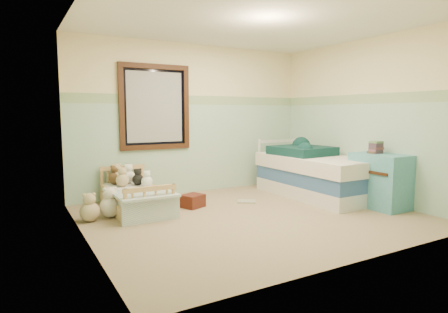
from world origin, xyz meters
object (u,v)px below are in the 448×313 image
toddler_bed_frame (135,204)px  plush_floor_tan (90,212)px  plush_floor_cream (110,207)px  twin_bed_frame (316,190)px  dresser (380,181)px  floor_book (247,201)px  red_pillow (193,201)px

toddler_bed_frame → plush_floor_tan: plush_floor_tan is taller
plush_floor_cream → plush_floor_tan: size_ratio=1.11×
twin_bed_frame → dresser: 1.07m
toddler_bed_frame → dresser: bearing=-27.0°
plush_floor_tan → dresser: size_ratio=0.32×
floor_book → twin_bed_frame: bearing=23.6°
toddler_bed_frame → plush_floor_tan: size_ratio=5.56×
twin_bed_frame → toddler_bed_frame: bearing=168.1°
plush_floor_cream → twin_bed_frame: 3.24m
plush_floor_cream → twin_bed_frame: size_ratio=0.14×
twin_bed_frame → floor_book: size_ratio=7.28×
red_pillow → floor_book: (0.85, -0.13, -0.08)m
twin_bed_frame → red_pillow: bearing=170.4°
toddler_bed_frame → dresser: size_ratio=1.77×
toddler_bed_frame → plush_floor_cream: (-0.40, -0.21, 0.05)m
red_pillow → toddler_bed_frame: bearing=162.0°
plush_floor_cream → red_pillow: 1.17m
plush_floor_tan → red_pillow: bearing=1.3°
plush_floor_tan → toddler_bed_frame: bearing=23.0°
dresser → floor_book: bearing=141.3°
twin_bed_frame → plush_floor_tan: bearing=174.8°
plush_floor_cream → dresser: 3.78m
toddler_bed_frame → plush_floor_cream: 0.45m
red_pillow → floor_book: 0.86m
dresser → red_pillow: (-2.35, 1.33, -0.30)m
plush_floor_cream → twin_bed_frame: (3.21, -0.39, -0.03)m
plush_floor_tan → dresser: dresser is taller
plush_floor_tan → red_pillow: size_ratio=0.84×
plush_floor_cream → plush_floor_tan: plush_floor_cream is taller
toddler_bed_frame → twin_bed_frame: twin_bed_frame is taller
plush_floor_cream → floor_book: (2.01, -0.17, -0.12)m
toddler_bed_frame → red_pillow: bearing=-18.0°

